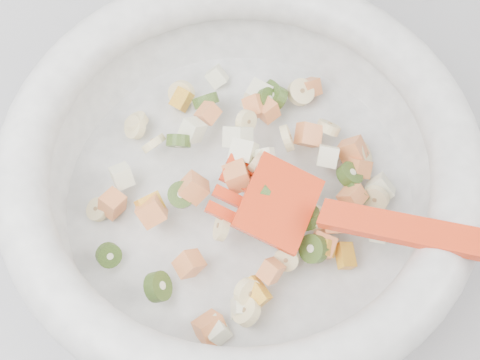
{
  "coord_description": "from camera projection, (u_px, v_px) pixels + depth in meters",
  "views": [
    {
      "loc": [
        0.13,
        1.15,
        1.49
      ],
      "look_at": [
        0.1,
        1.44,
        0.95
      ],
      "focal_mm": 50.0,
      "sensor_mm": 36.0,
      "label": 1
    }
  ],
  "objects": [
    {
      "name": "mixing_bowl",
      "position": [
        241.0,
        172.0,
        0.6
      ],
      "size": [
        0.51,
        0.42,
        0.15
      ],
      "color": "white",
      "rests_on": "counter"
    },
    {
      "name": "counter",
      "position": [
        177.0,
        315.0,
        1.06
      ],
      "size": [
        2.0,
        0.6,
        0.9
      ],
      "primitive_type": "cube",
      "color": "gray",
      "rests_on": "ground"
    }
  ]
}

